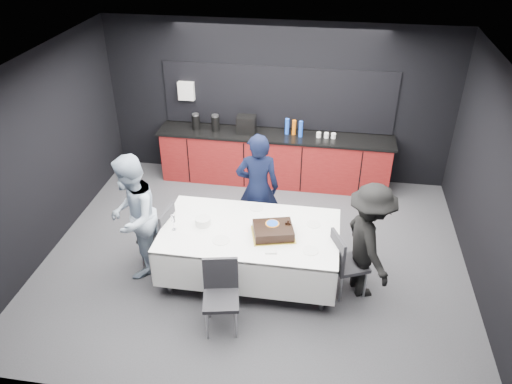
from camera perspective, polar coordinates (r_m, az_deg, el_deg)
ground at (r=7.33m, az=-0.12°, el=-7.40°), size 6.00×6.00×0.00m
room_shell at (r=6.32m, az=-0.14°, el=5.77°), size 6.04×5.04×2.82m
kitchenette at (r=8.87m, az=2.04°, el=4.34°), size 4.10×0.64×2.05m
party_table at (r=6.62m, az=-0.68°, el=-5.27°), size 2.32×1.32×0.78m
cake_assembly at (r=6.41m, az=1.98°, el=-4.44°), size 0.63×0.56×0.17m
plate_stack at (r=6.63m, az=-6.08°, el=-3.37°), size 0.20×0.20×0.10m
loose_plate_near at (r=6.36m, az=-4.02°, el=-5.51°), size 0.22×0.22×0.01m
loose_plate_right_a at (r=6.67m, az=6.60°, el=-3.68°), size 0.19×0.19×0.01m
loose_plate_right_b at (r=6.22m, az=6.24°, el=-6.66°), size 0.21×0.21×0.01m
loose_plate_far at (r=6.95m, az=0.07°, el=-1.82°), size 0.19×0.19×0.01m
fork_pile at (r=6.16m, az=1.71°, el=-6.79°), size 0.16×0.11×0.02m
champagne_flute at (r=6.54m, az=-9.46°, el=-3.11°), size 0.06×0.06×0.22m
chair_left at (r=7.02m, az=-10.74°, el=-4.56°), size 0.48×0.48×0.92m
chair_right at (r=6.53m, az=10.05°, el=-7.67°), size 0.55×0.55×0.92m
chair_near at (r=6.03m, az=-4.04°, el=-11.09°), size 0.49×0.49×0.92m
person_center at (r=7.24m, az=0.20°, el=0.42°), size 0.69×0.52×1.73m
person_left at (r=6.79m, az=-13.90°, el=-2.78°), size 0.78×0.94×1.76m
person_right at (r=6.45m, az=12.75°, el=-5.52°), size 0.92×1.18×1.61m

